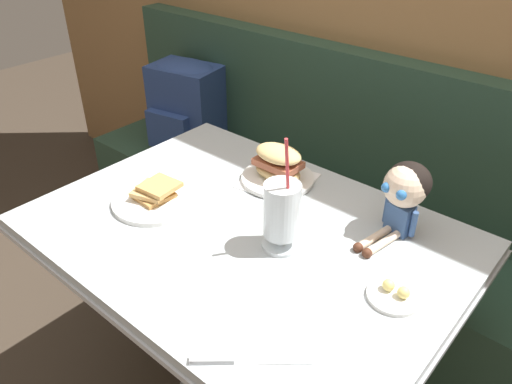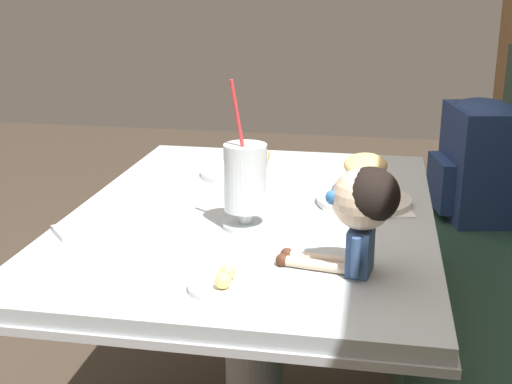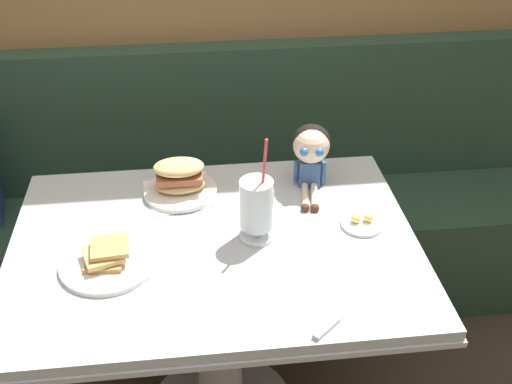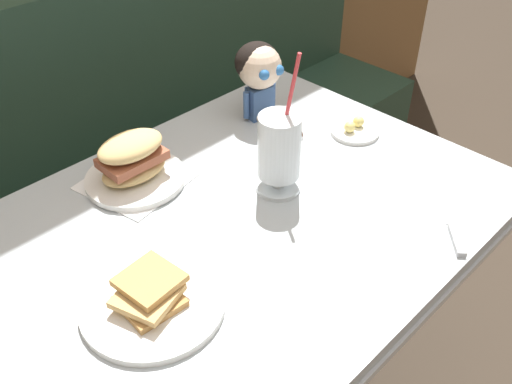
# 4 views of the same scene
# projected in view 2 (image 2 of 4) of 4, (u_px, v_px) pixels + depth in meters

# --- Properties ---
(diner_table) EXTENTS (1.11, 0.81, 0.74)m
(diner_table) POSITION_uv_depth(u_px,v_px,m) (254.00, 288.00, 1.63)
(diner_table) COLOR #B2BCC1
(diner_table) RESTS_ON ground
(toast_plate) EXTENTS (0.25, 0.25, 0.06)m
(toast_plate) POSITION_uv_depth(u_px,v_px,m) (248.00, 169.00, 1.84)
(toast_plate) COLOR white
(toast_plate) RESTS_ON diner_table
(milkshake_glass) EXTENTS (0.10, 0.10, 0.32)m
(milkshake_glass) POSITION_uv_depth(u_px,v_px,m) (245.00, 182.00, 1.43)
(milkshake_glass) COLOR silver
(milkshake_glass) RESTS_ON diner_table
(sandwich_plate) EXTENTS (0.23, 0.23, 0.12)m
(sandwich_plate) POSITION_uv_depth(u_px,v_px,m) (365.00, 185.00, 1.60)
(sandwich_plate) COLOR white
(sandwich_plate) RESTS_ON diner_table
(butter_saucer) EXTENTS (0.12, 0.12, 0.04)m
(butter_saucer) POSITION_uv_depth(u_px,v_px,m) (223.00, 284.00, 1.18)
(butter_saucer) COLOR white
(butter_saucer) RESTS_ON diner_table
(butter_knife) EXTENTS (0.19, 0.17, 0.01)m
(butter_knife) POSITION_uv_depth(u_px,v_px,m) (66.00, 239.00, 1.39)
(butter_knife) COLOR silver
(butter_knife) RESTS_ON diner_table
(seated_doll) EXTENTS (0.13, 0.23, 0.20)m
(seated_doll) POSITION_uv_depth(u_px,v_px,m) (362.00, 205.00, 1.20)
(seated_doll) COLOR #385689
(seated_doll) RESTS_ON diner_table
(backpack) EXTENTS (0.33, 0.29, 0.41)m
(backpack) POSITION_uv_depth(u_px,v_px,m) (478.00, 157.00, 2.33)
(backpack) COLOR navy
(backpack) RESTS_ON booth_bench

